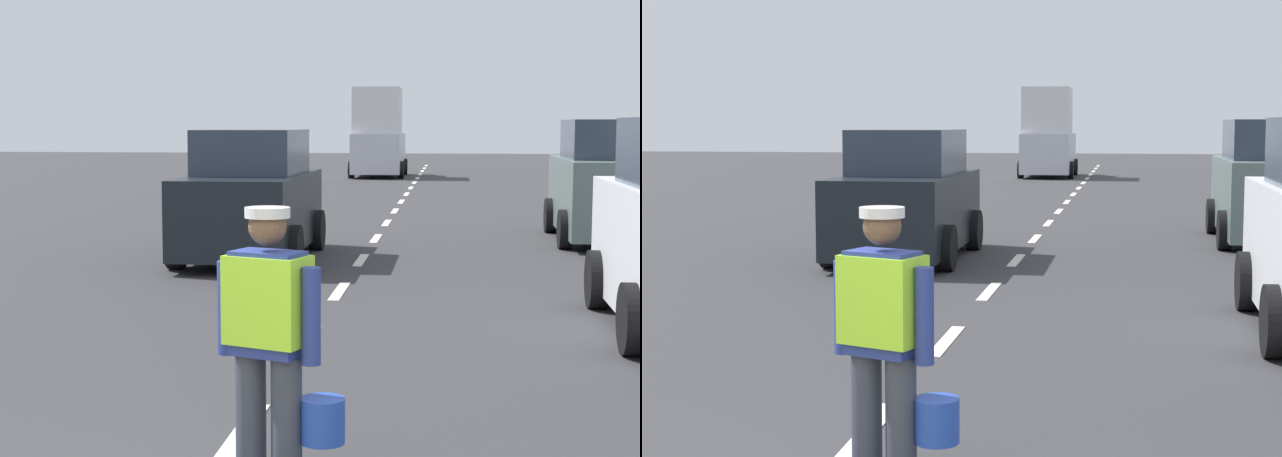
{
  "view_description": "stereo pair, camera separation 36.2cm",
  "coord_description": "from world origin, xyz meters",
  "views": [
    {
      "loc": [
        1.44,
        -4.01,
        2.14
      ],
      "look_at": [
        0.12,
        5.92,
        1.1
      ],
      "focal_mm": 56.88,
      "sensor_mm": 36.0,
      "label": 1
    },
    {
      "loc": [
        1.8,
        -3.95,
        2.14
      ],
      "look_at": [
        0.12,
        5.92,
        1.1
      ],
      "focal_mm": 56.88,
      "sensor_mm": 36.0,
      "label": 2
    }
  ],
  "objects": [
    {
      "name": "ground_plane",
      "position": [
        0.0,
        21.0,
        0.0
      ],
      "size": [
        96.0,
        96.0,
        0.0
      ],
      "primitive_type": "plane",
      "color": "#333335"
    },
    {
      "name": "lane_center_line",
      "position": [
        0.0,
        25.2,
        0.0
      ],
      "size": [
        0.14,
        46.4,
        0.01
      ],
      "color": "silver",
      "rests_on": "ground"
    },
    {
      "name": "road_worker",
      "position": [
        0.42,
        1.6,
        0.93
      ],
      "size": [
        0.76,
        0.42,
        1.67
      ],
      "color": "#383D4C",
      "rests_on": "ground"
    },
    {
      "name": "delivery_truck",
      "position": [
        -1.6,
        36.66,
        1.61
      ],
      "size": [
        2.16,
        4.6,
        3.54
      ],
      "color": "silver",
      "rests_on": "ground"
    },
    {
      "name": "car_parked_far",
      "position": [
        4.23,
        14.91,
        1.03
      ],
      "size": [
        2.03,
        4.29,
        2.21
      ],
      "color": "slate",
      "rests_on": "ground"
    },
    {
      "name": "car_oncoming_lead",
      "position": [
        -1.74,
        11.7,
        0.95
      ],
      "size": [
        1.97,
        4.1,
        2.04
      ],
      "color": "black",
      "rests_on": "ground"
    }
  ]
}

